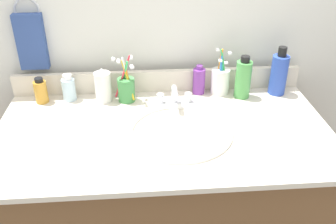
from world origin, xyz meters
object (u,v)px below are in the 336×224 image
Objects in this scene: bottle_cream_purple at (199,81)px; cup_white_ceramic at (220,80)px; faucet at (174,99)px; bottle_toner_green at (243,79)px; hand_towel at (31,42)px; cup_green at (126,88)px; bottle_oil_amber at (41,91)px; bottle_gel_clear at (69,89)px; bottle_shampoo_blue at (279,74)px; bottle_lotion_white at (103,86)px.

bottle_cream_purple is 0.09m from cup_white_ceramic.
bottle_cream_purple reaches higher than faucet.
hand_towel is at bearing 172.91° from bottle_toner_green.
cup_green is 0.39m from cup_white_ceramic.
bottle_oil_amber is at bearing -177.26° from bottle_cream_purple.
hand_towel is at bearing 150.47° from bottle_gel_clear.
bottle_gel_clear is (-0.85, 0.01, -0.04)m from bottle_shampoo_blue.
bottle_gel_clear is at bearing 168.92° from faucet.
bottle_shampoo_blue reaches higher than bottle_lotion_white.
bottle_shampoo_blue is 1.84× the size of bottle_gel_clear.
bottle_lotion_white is at bearing -19.38° from hand_towel.
bottle_toner_green is (0.28, 0.05, 0.05)m from faucet.
bottle_shampoo_blue reaches higher than cup_green.
hand_towel is 1.78× the size of bottle_cream_purple.
hand_towel is 0.23m from bottle_gel_clear.
faucet is 0.91× the size of bottle_toner_green.
hand_towel is 1.09× the size of bottle_shampoo_blue.
bottle_cream_purple reaches higher than bottle_gel_clear.
bottle_gel_clear is at bearing 179.39° from bottle_shampoo_blue.
bottle_lotion_white reaches higher than bottle_oil_amber.
bottle_shampoo_blue is 1.15× the size of bottle_toner_green.
bottle_gel_clear is at bearing -178.87° from cup_white_ceramic.
bottle_toner_green is at bearing -172.93° from bottle_shampoo_blue.
bottle_oil_amber is at bearing -73.54° from hand_towel.
bottle_shampoo_blue is 1.04× the size of cup_green.
bottle_lotion_white is at bearing 179.19° from bottle_toner_green.
hand_towel reaches higher than faucet.
bottle_shampoo_blue reaches higher than bottle_toner_green.
cup_white_ceramic is (0.38, 0.04, 0.00)m from cup_green.
bottle_shampoo_blue is 1.92× the size of bottle_oil_amber.
bottle_shampoo_blue reaches higher than cup_white_ceramic.
cup_green is (0.23, -0.03, 0.01)m from bottle_gel_clear.
bottle_cream_purple is 0.53m from bottle_gel_clear.
cup_white_ceramic is (-0.08, 0.04, -0.02)m from bottle_toner_green.
cup_green is at bearing 179.68° from bottle_toner_green.
bottle_toner_green reaches higher than bottle_lotion_white.
hand_towel reaches higher than cup_white_ceramic.
bottle_toner_green is at bearing -25.59° from cup_white_ceramic.
faucet is 0.22m from cup_white_ceramic.
cup_white_ceramic is (0.72, 0.02, 0.01)m from bottle_oil_amber.
hand_towel reaches higher than bottle_cream_purple.
bottle_lotion_white is (0.27, -0.10, -0.16)m from hand_towel.
cup_white_ceramic is at bearing 1.13° from bottle_gel_clear.
bottle_toner_green is at bearing -2.29° from bottle_gel_clear.
bottle_toner_green reaches higher than bottle_cream_purple.
hand_towel is 1.25× the size of bottle_toner_green.
cup_white_ceramic is at bearing 5.56° from cup_green.
bottle_shampoo_blue is at bearing 7.07° from bottle_toner_green.
hand_towel is 1.14× the size of cup_green.
bottle_cream_purple is 1.13× the size of bottle_gel_clear.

